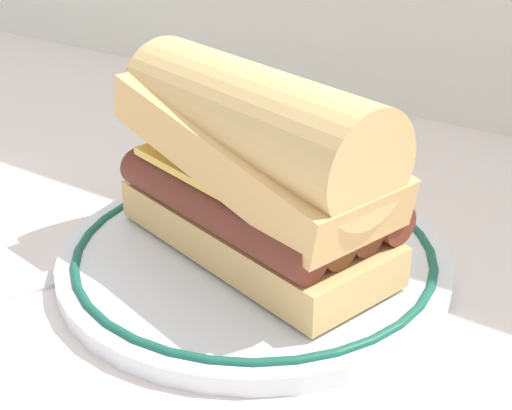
% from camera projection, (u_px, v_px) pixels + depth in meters
% --- Properties ---
extents(ground_plane, '(1.50, 1.50, 0.00)m').
position_uv_depth(ground_plane, '(270.00, 273.00, 0.49)').
color(ground_plane, silver).
extents(plate, '(0.26, 0.26, 0.01)m').
position_uv_depth(plate, '(256.00, 256.00, 0.49)').
color(plate, white).
rests_on(plate, ground_plane).
extents(sausage_sandwich, '(0.21, 0.14, 0.12)m').
position_uv_depth(sausage_sandwich, '(256.00, 162.00, 0.46)').
color(sausage_sandwich, '#E1B46E').
rests_on(sausage_sandwich, plate).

